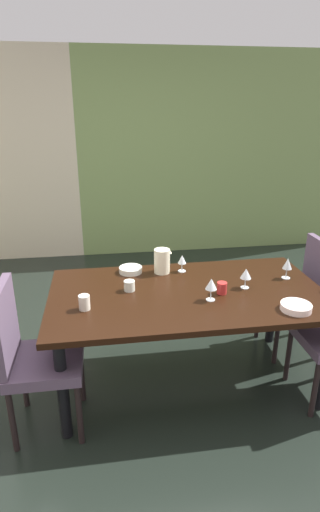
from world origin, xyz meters
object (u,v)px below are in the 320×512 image
Objects in this scene: wine_glass_corner at (246,274)px; cup_north at (84,302)px; wine_glass_front at (287,264)px; pitcher_west at (162,261)px; chair_right_far at (302,290)px; dining_table at (187,301)px; serving_bowl_east at (131,270)px; serving_bowl_center at (296,307)px; cup_near_window at (129,286)px; wine_glass_near_shelf at (182,260)px; cup_south at (222,288)px; wine_glass_left at (211,285)px; chair_left_near at (30,352)px.

wine_glass_corner is 1.51× the size of cup_north.
pitcher_west reaches higher than wine_glass_front.
wine_glass_front is at bearing 126.32° from chair_right_far.
dining_table is 1.06m from chair_right_far.
serving_bowl_center is at bearing -37.69° from serving_bowl_east.
serving_bowl_east is 0.32m from cup_near_window.
cup_north is (-0.72, -0.50, -0.05)m from wine_glass_near_shelf.
dining_table is 10.04× the size of pitcher_west.
cup_north is at bearing -138.20° from pitcher_west.
serving_bowl_center is at bearing 148.24° from chair_right_far.
cup_south is 0.43× the size of pitcher_west.
wine_glass_near_shelf is 0.87× the size of wine_glass_left.
wine_glass_left reaches higher than serving_bowl_east.
wine_glass_near_shelf is 1.38× the size of cup_north.
chair_left_near is 1.63m from serving_bowl_center.
pitcher_west is at bearing 41.80° from cup_north.
wine_glass_front is 1.02× the size of wine_glass_left.
wine_glass_near_shelf reaches higher than cup_near_window.
wine_glass_front is 0.37m from wine_glass_corner.
serving_bowl_east is at bearing 83.94° from cup_near_window.
dining_table is at bearing 179.41° from wine_glass_corner.
wine_glass_front is at bearing 1.89° from cup_near_window.
chair_right_far is 5.04× the size of pitcher_west.
chair_right_far reaches higher than wine_glass_left.
serving_bowl_center is at bearing -23.37° from cup_near_window.
chair_right_far is 1.77m from cup_north.
chair_left_near is 5.63× the size of serving_bowl_east.
serving_bowl_center is (0.49, -0.21, -0.09)m from wine_glass_left.
cup_south is at bearing -16.44° from dining_table.
wine_glass_left is 0.54m from serving_bowl_center.
wine_glass_front is at bearing 71.83° from serving_bowl_center.
cup_near_window is at bearing 99.00° from chair_right_far.
chair_right_far is (2.02, 0.59, -0.01)m from chair_left_near.
chair_left_near is 0.43m from cup_north.
wine_glass_near_shelf is 0.51m from cup_near_window.
cup_north is 0.76m from pitcher_west.
cup_north is at bearing -167.27° from dining_table.
chair_right_far is 6.06× the size of wine_glass_front.
chair_left_near is at bearing -163.85° from dining_table.
chair_right_far reaches higher than cup_north.
dining_table is 12.33× the size of wine_glass_left.
wine_glass_corner is 0.42m from serving_bowl_center.
chair_left_near is 1.84m from wine_glass_front.
chair_right_far is 4.92× the size of serving_bowl_center.
wine_glass_left is 0.72m from serving_bowl_east.
chair_right_far is 1.39m from serving_bowl_east.
dining_table is 13.10× the size of wine_glass_corner.
wine_glass_left is at bearing 0.47° from cup_north.
pitcher_west reaches higher than wine_glass_near_shelf.
wine_glass_near_shelf is at bearing 114.70° from cup_south.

